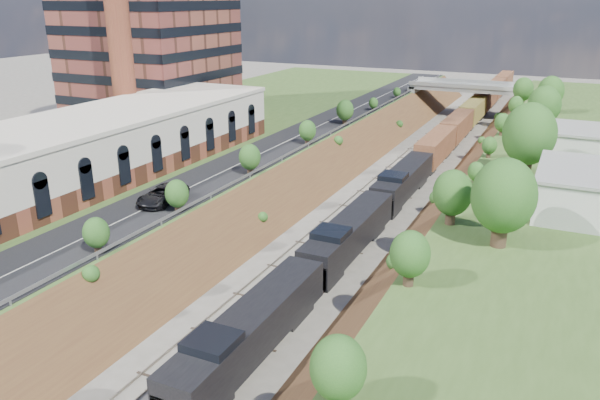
{
  "coord_description": "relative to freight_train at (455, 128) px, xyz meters",
  "views": [
    {
      "loc": [
        21.17,
        -7.73,
        24.8
      ],
      "look_at": [
        -1.76,
        40.88,
        6.0
      ],
      "focal_mm": 35.0,
      "sensor_mm": 36.0,
      "label": 1
    }
  ],
  "objects": [
    {
      "name": "tree_left_crest",
      "position": [
        -14.4,
        -76.16,
        4.39
      ],
      "size": [
        2.45,
        2.45,
        3.55
      ],
      "color": "#473323",
      "rests_on": "platform_left"
    },
    {
      "name": "overpass",
      "position": [
        -2.6,
        25.84,
        2.27
      ],
      "size": [
        24.5,
        8.3,
        7.4
      ],
      "color": "gray",
      "rests_on": "ground"
    },
    {
      "name": "guardrail",
      "position": [
        -14.0,
        -36.36,
        2.9
      ],
      "size": [
        0.1,
        171.0,
        0.7
      ],
      "color": "#99999E",
      "rests_on": "platform_left"
    },
    {
      "name": "embankment_left",
      "position": [
        -13.6,
        -36.16,
        -2.65
      ],
      "size": [
        10.0,
        180.0,
        10.0
      ],
      "primitive_type": "cube",
      "rotation": [
        0.0,
        0.79,
        0.0
      ],
      "color": "brown",
      "rests_on": "ground"
    },
    {
      "name": "tree_right_large",
      "position": [
        14.4,
        -56.16,
        6.73
      ],
      "size": [
        5.25,
        5.25,
        7.61
      ],
      "color": "#473323",
      "rests_on": "platform_right"
    },
    {
      "name": "white_building_near",
      "position": [
        20.9,
        -44.16,
        4.35
      ],
      "size": [
        9.0,
        12.0,
        4.0
      ],
      "primitive_type": "cube",
      "color": "silver",
      "rests_on": "platform_right"
    },
    {
      "name": "rail_left_track",
      "position": [
        -5.2,
        -36.16,
        -2.56
      ],
      "size": [
        1.58,
        180.0,
        0.18
      ],
      "primitive_type": "cube",
      "color": "gray",
      "rests_on": "ground"
    },
    {
      "name": "platform_left",
      "position": [
        -35.6,
        -36.16,
        -0.15
      ],
      "size": [
        44.0,
        180.0,
        5.0
      ],
      "primitive_type": "cube",
      "color": "#3D5824",
      "rests_on": "ground"
    },
    {
      "name": "embankment_right",
      "position": [
        8.4,
        -36.16,
        -2.65
      ],
      "size": [
        10.0,
        180.0,
        10.0
      ],
      "primitive_type": "cube",
      "rotation": [
        0.0,
        0.79,
        0.0
      ],
      "color": "brown",
      "rests_on": "ground"
    },
    {
      "name": "suv",
      "position": [
        -17.58,
        -59.62,
        3.31
      ],
      "size": [
        3.18,
        6.35,
        1.72
      ],
      "primitive_type": "imported",
      "rotation": [
        0.0,
        0.0,
        0.05
      ],
      "color": "black",
      "rests_on": "road"
    },
    {
      "name": "commercial_building",
      "position": [
        -30.6,
        -58.16,
        5.86
      ],
      "size": [
        14.3,
        62.3,
        7.0
      ],
      "color": "brown",
      "rests_on": "platform_left"
    },
    {
      "name": "white_building_far",
      "position": [
        20.4,
        -22.16,
        4.15
      ],
      "size": [
        8.0,
        10.0,
        3.6
      ],
      "primitive_type": "cube",
      "color": "silver",
      "rests_on": "platform_right"
    },
    {
      "name": "road",
      "position": [
        -18.1,
        -36.16,
        2.4
      ],
      "size": [
        8.0,
        180.0,
        0.1
      ],
      "primitive_type": "cube",
      "color": "black",
      "rests_on": "platform_left"
    },
    {
      "name": "freight_train",
      "position": [
        0.0,
        0.0,
        0.0
      ],
      "size": [
        3.12,
        158.55,
        4.64
      ],
      "color": "black",
      "rests_on": "ground"
    },
    {
      "name": "rail_right_track",
      "position": [
        0.0,
        -36.16,
        -2.56
      ],
      "size": [
        1.58,
        180.0,
        0.18
      ],
      "primitive_type": "cube",
      "color": "gray",
      "rests_on": "ground"
    }
  ]
}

